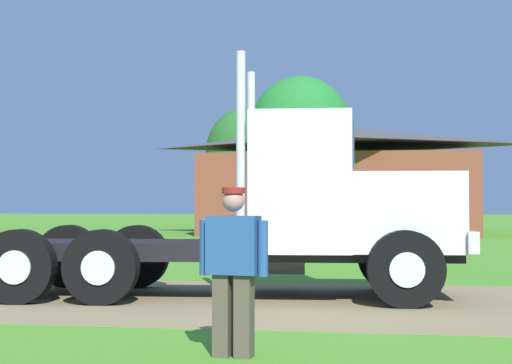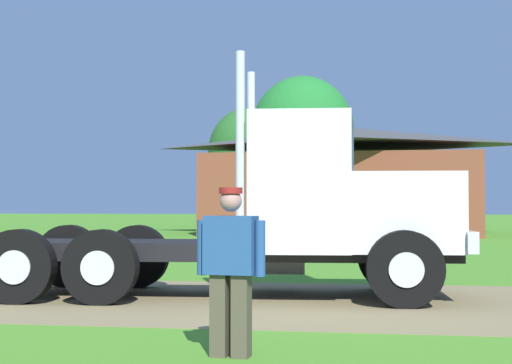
# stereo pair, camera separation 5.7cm
# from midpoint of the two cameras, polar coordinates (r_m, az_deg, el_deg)

# --- Properties ---
(truck_foreground_white) EXTENTS (7.86, 3.14, 3.76)m
(truck_foreground_white) POSITION_cam_midpoint_polar(r_m,az_deg,el_deg) (12.39, 2.69, -2.36)
(truck_foreground_white) COLOR black
(truck_foreground_white) RESTS_ON ground_plane
(visitor_standing_near) EXTENTS (0.69, 0.32, 1.64)m
(visitor_standing_near) POSITION_cam_midpoint_polar(r_m,az_deg,el_deg) (7.57, -1.89, -6.02)
(visitor_standing_near) COLOR #264C8C
(visitor_standing_near) RESTS_ON ground_plane
(shed_building) EXTENTS (13.52, 8.61, 5.28)m
(shed_building) POSITION_cam_midpoint_polar(r_m,az_deg,el_deg) (38.29, 6.16, -0.03)
(shed_building) COLOR brown
(shed_building) RESTS_ON ground_plane
(tree_mid) EXTENTS (5.34, 5.34, 7.82)m
(tree_mid) POSITION_cam_midpoint_polar(r_m,az_deg,el_deg) (50.86, -0.74, 2.19)
(tree_mid) COLOR #513823
(tree_mid) RESTS_ON ground_plane
(tree_right) EXTENTS (5.52, 5.52, 8.29)m
(tree_right) POSITION_cam_midpoint_polar(r_m,az_deg,el_deg) (41.30, 3.24, 3.60)
(tree_right) COLOR #513823
(tree_right) RESTS_ON ground_plane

